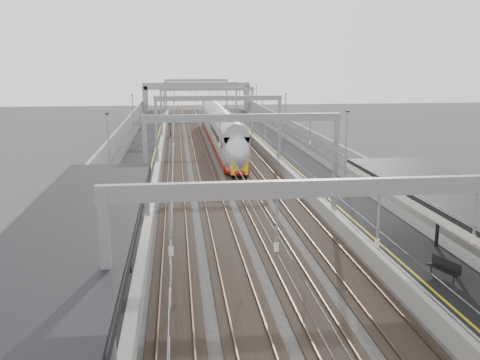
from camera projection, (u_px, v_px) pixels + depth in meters
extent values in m
cube|color=black|center=(143.00, 161.00, 57.39)|extent=(4.00, 120.00, 1.00)
cube|color=black|center=(289.00, 158.00, 59.23)|extent=(4.00, 120.00, 1.00)
cube|color=black|center=(175.00, 165.00, 57.89)|extent=(2.40, 140.00, 0.08)
cube|color=brown|center=(169.00, 164.00, 57.79)|extent=(0.07, 140.00, 0.14)
cube|color=brown|center=(182.00, 164.00, 57.95)|extent=(0.07, 140.00, 0.14)
cube|color=black|center=(203.00, 164.00, 58.23)|extent=(2.40, 140.00, 0.08)
cube|color=brown|center=(196.00, 163.00, 58.13)|extent=(0.07, 140.00, 0.14)
cube|color=brown|center=(210.00, 163.00, 58.30)|extent=(0.07, 140.00, 0.14)
cube|color=black|center=(230.00, 164.00, 58.58)|extent=(2.40, 140.00, 0.08)
cube|color=brown|center=(224.00, 163.00, 58.48)|extent=(0.07, 140.00, 0.14)
cube|color=brown|center=(237.00, 163.00, 58.64)|extent=(0.07, 140.00, 0.14)
cube|color=black|center=(257.00, 163.00, 58.93)|extent=(2.40, 140.00, 0.08)
cube|color=brown|center=(251.00, 162.00, 58.82)|extent=(0.07, 140.00, 0.14)
cube|color=brown|center=(264.00, 162.00, 58.99)|extent=(0.07, 140.00, 0.14)
cube|color=gray|center=(108.00, 299.00, 15.06)|extent=(0.28, 0.28, 6.60)
cube|color=gray|center=(329.00, 188.00, 15.13)|extent=(13.00, 0.25, 0.50)
cube|color=gray|center=(146.00, 166.00, 34.46)|extent=(0.28, 0.28, 6.60)
cube|color=gray|center=(335.00, 162.00, 35.91)|extent=(0.28, 0.28, 6.60)
cube|color=gray|center=(243.00, 118.00, 34.53)|extent=(13.00, 0.25, 0.50)
cube|color=gray|center=(156.00, 129.00, 53.86)|extent=(0.28, 0.28, 6.60)
cube|color=gray|center=(279.00, 127.00, 55.31)|extent=(0.28, 0.28, 6.60)
cube|color=gray|center=(218.00, 98.00, 53.93)|extent=(13.00, 0.25, 0.50)
cube|color=gray|center=(161.00, 112.00, 73.26)|extent=(0.28, 0.28, 6.60)
cube|color=gray|center=(252.00, 111.00, 74.71)|extent=(0.28, 0.28, 6.60)
cube|color=gray|center=(207.00, 89.00, 73.33)|extent=(13.00, 0.25, 0.50)
cube|color=gray|center=(164.00, 102.00, 92.66)|extent=(0.28, 0.28, 6.60)
cube|color=gray|center=(236.00, 101.00, 94.11)|extent=(0.28, 0.28, 6.60)
cube|color=gray|center=(200.00, 84.00, 92.73)|extent=(13.00, 0.25, 0.50)
cube|color=gray|center=(166.00, 95.00, 110.12)|extent=(0.28, 0.28, 6.60)
cube|color=gray|center=(227.00, 95.00, 111.57)|extent=(0.28, 0.28, 6.60)
cube|color=gray|center=(196.00, 80.00, 110.19)|extent=(13.00, 0.25, 0.50)
cylinder|color=#262628|center=(174.00, 110.00, 61.57)|extent=(0.03, 140.00, 0.03)
cylinder|color=#262628|center=(200.00, 110.00, 61.92)|extent=(0.03, 140.00, 0.03)
cylinder|color=#262628|center=(226.00, 110.00, 62.26)|extent=(0.03, 140.00, 0.03)
cylinder|color=#262628|center=(251.00, 109.00, 62.61)|extent=(0.03, 140.00, 0.03)
cube|color=black|center=(52.00, 262.00, 15.66)|extent=(4.40, 30.00, 0.24)
cylinder|color=black|center=(69.00, 224.00, 26.58)|extent=(0.20, 0.20, 4.00)
cube|color=black|center=(106.00, 265.00, 16.91)|extent=(1.60, 0.15, 0.55)
cube|color=#F66104|center=(105.00, 266.00, 16.83)|extent=(1.50, 0.02, 0.42)
cylinder|color=black|center=(439.00, 211.00, 28.82)|extent=(0.20, 0.20, 4.00)
cube|color=gray|center=(196.00, 86.00, 110.44)|extent=(22.00, 2.20, 1.40)
cube|color=gray|center=(146.00, 101.00, 109.89)|extent=(1.00, 2.20, 6.20)
cube|color=gray|center=(247.00, 101.00, 112.31)|extent=(1.00, 2.20, 6.20)
cube|color=gray|center=(112.00, 152.00, 56.78)|extent=(0.30, 120.00, 3.20)
cube|color=gray|center=(317.00, 148.00, 59.36)|extent=(0.30, 120.00, 3.20)
cube|color=maroon|center=(226.00, 152.00, 62.92)|extent=(2.56, 21.78, 0.76)
cube|color=#939398|center=(226.00, 137.00, 62.53)|extent=(2.56, 21.78, 2.84)
cube|color=black|center=(233.00, 167.00, 55.59)|extent=(1.89, 2.27, 0.47)
cube|color=maroon|center=(213.00, 129.00, 84.41)|extent=(2.56, 21.78, 0.76)
cube|color=#939398|center=(213.00, 118.00, 84.02)|extent=(2.56, 21.78, 2.84)
cube|color=black|center=(217.00, 138.00, 77.08)|extent=(1.89, 2.27, 0.47)
ellipsoid|color=#939398|center=(237.00, 155.00, 51.85)|extent=(2.56, 4.92, 3.98)
cube|color=#DDAE0B|center=(239.00, 168.00, 50.06)|extent=(1.61, 0.12, 1.42)
cube|color=black|center=(239.00, 152.00, 50.17)|extent=(1.51, 0.55, 0.89)
cube|color=black|center=(443.00, 269.00, 24.82)|extent=(0.98, 1.78, 0.06)
cube|color=black|center=(446.00, 264.00, 24.87)|extent=(0.62, 1.66, 0.48)
cylinder|color=black|center=(454.00, 279.00, 24.28)|extent=(0.06, 0.06, 0.41)
cylinder|color=black|center=(431.00, 269.00, 25.47)|extent=(0.06, 0.06, 0.41)
cylinder|color=black|center=(170.00, 127.00, 79.68)|extent=(0.12, 0.12, 3.00)
cube|color=black|center=(170.00, 116.00, 79.34)|extent=(0.32, 0.22, 0.75)
sphere|color=#0CE526|center=(170.00, 115.00, 79.18)|extent=(0.16, 0.16, 0.16)
cylinder|color=black|center=(227.00, 127.00, 79.21)|extent=(0.12, 0.12, 3.00)
cube|color=black|center=(227.00, 117.00, 78.86)|extent=(0.32, 0.22, 0.75)
sphere|color=red|center=(227.00, 116.00, 78.71)|extent=(0.16, 0.16, 0.16)
cylinder|color=black|center=(241.00, 126.00, 81.00)|extent=(0.12, 0.12, 3.00)
cube|color=black|center=(241.00, 115.00, 80.66)|extent=(0.32, 0.22, 0.75)
sphere|color=red|center=(241.00, 114.00, 80.50)|extent=(0.16, 0.16, 0.16)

